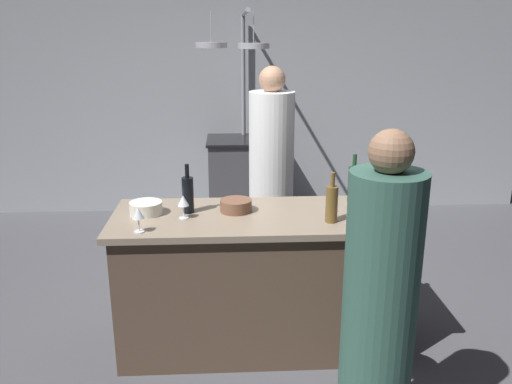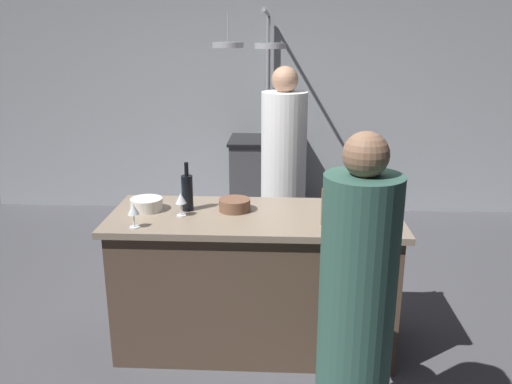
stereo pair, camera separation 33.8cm
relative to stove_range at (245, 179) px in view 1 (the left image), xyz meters
name	(u,v)px [view 1 (the left image)]	position (x,y,z in m)	size (l,w,h in m)	color
ground_plane	(257,341)	(0.00, -2.45, -0.45)	(9.00, 9.00, 0.00)	#4C4C51
back_wall	(243,96)	(0.00, 0.40, 0.85)	(6.40, 0.16, 2.60)	#9EA3A8
kitchen_island	(257,280)	(0.00, -2.45, 0.01)	(1.80, 0.72, 0.90)	brown
stove_range	(245,179)	(0.00, 0.00, 0.00)	(0.80, 0.64, 0.89)	#47474C
chef	(271,181)	(0.18, -1.35, 0.36)	(0.37, 0.37, 1.73)	white
bar_stool_right	(368,342)	(0.57, -3.07, -0.07)	(0.28, 0.28, 0.68)	#4C4C51
guest_right	(379,314)	(0.50, -3.41, 0.30)	(0.34, 0.34, 1.60)	#33594C
overhead_pot_rack	(239,70)	(-0.06, -0.49, 1.19)	(0.61, 1.42, 2.17)	gray
pepper_mill	(369,185)	(0.76, -2.19, 0.56)	(0.05, 0.05, 0.21)	#382319
wine_bottle_amber	(332,203)	(0.43, -2.60, 0.57)	(0.07, 0.07, 0.30)	brown
wine_bottle_green	(353,183)	(0.65, -2.22, 0.58)	(0.07, 0.07, 0.32)	#193D23
wine_bottle_dark	(188,194)	(-0.43, -2.39, 0.57)	(0.07, 0.07, 0.31)	black
wine_glass_near_right_guest	(183,202)	(-0.45, -2.49, 0.56)	(0.07, 0.07, 0.15)	silver
wine_glass_by_chef	(353,194)	(0.61, -2.40, 0.56)	(0.07, 0.07, 0.15)	silver
wine_glass_near_left_guest	(138,214)	(-0.68, -2.71, 0.56)	(0.07, 0.07, 0.15)	silver
mixing_bowl_wooden	(236,206)	(-0.13, -2.38, 0.49)	(0.20, 0.20, 0.08)	brown
mixing_bowl_ceramic	(146,208)	(-0.69, -2.40, 0.49)	(0.20, 0.20, 0.08)	silver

